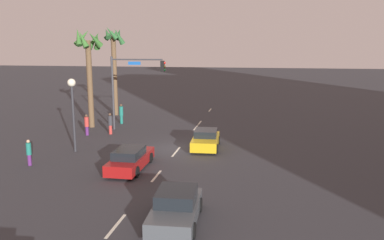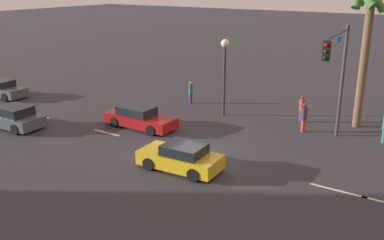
{
  "view_description": "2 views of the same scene",
  "coord_description": "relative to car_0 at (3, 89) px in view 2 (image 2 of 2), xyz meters",
  "views": [
    {
      "loc": [
        -27.02,
        -5.77,
        7.38
      ],
      "look_at": [
        1.19,
        -0.76,
        1.92
      ],
      "focal_mm": 36.4,
      "sensor_mm": 36.0,
      "label": 1
    },
    {
      "loc": [
        11.59,
        -17.9,
        8.84
      ],
      "look_at": [
        0.28,
        -0.58,
        2.14
      ],
      "focal_mm": 40.5,
      "sensor_mm": 36.0,
      "label": 2
    }
  ],
  "objects": [
    {
      "name": "car_1",
      "position": [
        7.21,
        -4.15,
        0.01
      ],
      "size": [
        4.17,
        2.13,
        1.38
      ],
      "color": "#474C51",
      "rests_on": "ground_plane"
    },
    {
      "name": "lane_stripe_2",
      "position": [
        12.84,
        -1.75,
        -0.61
      ],
      "size": [
        2.03,
        0.14,
        0.01
      ],
      "primitive_type": "cube",
      "color": "silver",
      "rests_on": "ground_plane"
    },
    {
      "name": "car_2",
      "position": [
        13.87,
        0.15,
        -0.0
      ],
      "size": [
        4.69,
        1.85,
        1.33
      ],
      "color": "maroon",
      "rests_on": "ground_plane"
    },
    {
      "name": "pedestrian_3",
      "position": [
        22.74,
        4.97,
        0.34
      ],
      "size": [
        0.46,
        0.46,
        1.81
      ],
      "color": "#BF3833",
      "rests_on": "ground_plane"
    },
    {
      "name": "car_0",
      "position": [
        0.0,
        0.0,
        0.0
      ],
      "size": [
        4.03,
        1.99,
        1.34
      ],
      "color": "#474C51",
      "rests_on": "ground_plane"
    },
    {
      "name": "lane_stripe_5",
      "position": [
        26.71,
        -1.75,
        -0.61
      ],
      "size": [
        2.5,
        0.14,
        0.01
      ],
      "primitive_type": "cube",
      "color": "silver",
      "rests_on": "ground_plane"
    },
    {
      "name": "pedestrian_1",
      "position": [
        13.44,
        6.62,
        0.26
      ],
      "size": [
        0.41,
        0.41,
        1.66
      ],
      "color": "#59266B",
      "rests_on": "ground_plane"
    },
    {
      "name": "palm_tree_1",
      "position": [
        25.28,
        7.77,
        5.82
      ],
      "size": [
        2.51,
        2.78,
        9.01
      ],
      "color": "brown",
      "rests_on": "ground_plane"
    },
    {
      "name": "lane_stripe_1",
      "position": [
        6.42,
        -1.75,
        -0.61
      ],
      "size": [
        2.24,
        0.14,
        0.01
      ],
      "primitive_type": "cube",
      "color": "silver",
      "rests_on": "ground_plane"
    },
    {
      "name": "pedestrian_2",
      "position": [
        21.99,
        6.75,
        0.31
      ],
      "size": [
        0.45,
        0.45,
        1.77
      ],
      "color": "#59266B",
      "rests_on": "ground_plane"
    },
    {
      "name": "car_3",
      "position": [
        19.63,
        -3.66,
        -0.0
      ],
      "size": [
        4.14,
        2.11,
        1.33
      ],
      "color": "gold",
      "rests_on": "ground_plane"
    },
    {
      "name": "traffic_signal",
      "position": [
        24.74,
        3.81,
        3.76
      ],
      "size": [
        0.5,
        4.88,
        6.49
      ],
      "color": "#38383D",
      "rests_on": "ground_plane"
    },
    {
      "name": "streetlamp",
      "position": [
        17.0,
        5.33,
        3.09
      ],
      "size": [
        0.56,
        0.56,
        5.18
      ],
      "color": "#2D2D33",
      "rests_on": "ground_plane"
    },
    {
      "name": "ground_plane",
      "position": [
        19.12,
        -1.75,
        -0.62
      ],
      "size": [
        220.0,
        220.0,
        0.0
      ],
      "primitive_type": "plane",
      "color": "#333338"
    },
    {
      "name": "lane_stripe_3",
      "position": [
        18.18,
        -1.75,
        -0.61
      ],
      "size": [
        2.57,
        0.14,
        0.01
      ],
      "primitive_type": "cube",
      "color": "silver",
      "rests_on": "ground_plane"
    }
  ]
}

